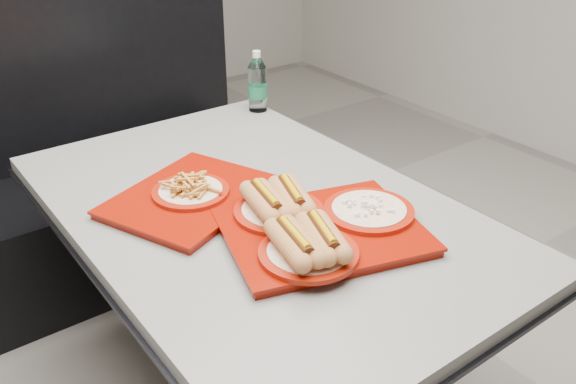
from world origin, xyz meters
TOP-DOWN VIEW (x-y plane):
  - diner_table at (0.00, 0.00)m, footprint 0.92×1.42m
  - booth_bench at (0.00, 1.09)m, footprint 1.30×0.57m
  - tray_near at (0.02, -0.22)m, footprint 0.56×0.49m
  - tray_far at (-0.13, 0.12)m, footprint 0.52×0.47m
  - water_bottle at (0.41, 0.59)m, footprint 0.07×0.07m

SIDE VIEW (x-z plane):
  - booth_bench at x=0.00m, z-range -0.27..1.08m
  - diner_table at x=0.00m, z-range 0.21..0.96m
  - tray_far at x=-0.13m, z-range 0.73..0.82m
  - tray_near at x=0.02m, z-range 0.74..0.84m
  - water_bottle at x=0.41m, z-range 0.74..0.96m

